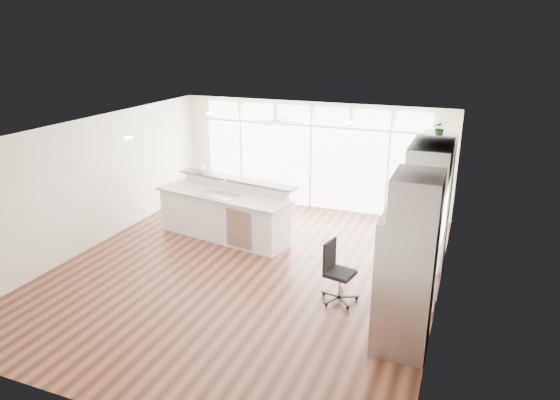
% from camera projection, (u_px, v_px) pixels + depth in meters
% --- Properties ---
extents(floor, '(7.00, 8.00, 0.02)m').
position_uv_depth(floor, '(246.00, 271.00, 9.56)').
color(floor, '#482116').
rests_on(floor, ground).
extents(ceiling, '(7.00, 8.00, 0.02)m').
position_uv_depth(ceiling, '(243.00, 131.00, 8.68)').
color(ceiling, silver).
rests_on(ceiling, wall_back).
extents(wall_back, '(7.00, 0.04, 2.70)m').
position_uv_depth(wall_back, '(312.00, 155.00, 12.64)').
color(wall_back, white).
rests_on(wall_back, floor).
extents(wall_front, '(7.00, 0.04, 2.70)m').
position_uv_depth(wall_front, '(91.00, 313.00, 5.60)').
color(wall_front, white).
rests_on(wall_front, floor).
extents(wall_left, '(0.04, 8.00, 2.70)m').
position_uv_depth(wall_left, '(92.00, 183.00, 10.33)').
color(wall_left, white).
rests_on(wall_left, floor).
extents(wall_right, '(0.04, 8.00, 2.70)m').
position_uv_depth(wall_right, '(444.00, 230.00, 7.90)').
color(wall_right, white).
rests_on(wall_right, floor).
extents(glass_wall, '(5.80, 0.06, 2.08)m').
position_uv_depth(glass_wall, '(311.00, 167.00, 12.68)').
color(glass_wall, white).
rests_on(glass_wall, wall_back).
extents(transom_row, '(5.90, 0.06, 0.40)m').
position_uv_depth(transom_row, '(312.00, 115.00, 12.25)').
color(transom_row, white).
rests_on(transom_row, wall_back).
extents(desk_window, '(0.04, 0.85, 0.85)m').
position_uv_depth(desk_window, '(444.00, 212.00, 8.12)').
color(desk_window, white).
rests_on(desk_window, wall_right).
extents(ceiling_fan, '(1.16, 1.16, 0.32)m').
position_uv_depth(ceiling_fan, '(276.00, 117.00, 11.39)').
color(ceiling_fan, white).
rests_on(ceiling_fan, ceiling).
extents(recessed_lights, '(3.40, 3.00, 0.02)m').
position_uv_depth(recessed_lights, '(248.00, 130.00, 8.86)').
color(recessed_lights, white).
rests_on(recessed_lights, ceiling).
extents(oven_cabinet, '(0.64, 1.20, 2.50)m').
position_uv_depth(oven_cabinet, '(433.00, 200.00, 9.63)').
color(oven_cabinet, white).
rests_on(oven_cabinet, floor).
extents(desk_nook, '(0.72, 1.30, 0.76)m').
position_uv_depth(desk_nook, '(417.00, 273.00, 8.61)').
color(desk_nook, white).
rests_on(desk_nook, floor).
extents(upper_cabinets, '(0.64, 1.30, 0.64)m').
position_uv_depth(upper_cabinets, '(431.00, 163.00, 7.96)').
color(upper_cabinets, white).
rests_on(upper_cabinets, wall_right).
extents(refrigerator, '(0.76, 0.90, 2.00)m').
position_uv_depth(refrigerator, '(405.00, 284.00, 6.96)').
color(refrigerator, '#ACABB0').
rests_on(refrigerator, floor).
extents(fridge_cabinet, '(0.64, 0.90, 0.60)m').
position_uv_depth(fridge_cabinet, '(418.00, 196.00, 6.52)').
color(fridge_cabinet, white).
rests_on(fridge_cabinet, wall_right).
extents(framed_photos, '(0.06, 0.22, 0.80)m').
position_uv_depth(framed_photos, '(446.00, 209.00, 8.71)').
color(framed_photos, black).
rests_on(framed_photos, wall_right).
extents(kitchen_island, '(3.28, 1.71, 1.24)m').
position_uv_depth(kitchen_island, '(223.00, 211.00, 10.88)').
color(kitchen_island, white).
rests_on(kitchen_island, floor).
extents(rug, '(0.96, 0.80, 0.01)m').
position_uv_depth(rug, '(408.00, 280.00, 9.16)').
color(rug, '#382212').
rests_on(rug, floor).
extents(office_chair, '(0.63, 0.60, 1.05)m').
position_uv_depth(office_chair, '(340.00, 273.00, 8.30)').
color(office_chair, black).
rests_on(office_chair, floor).
extents(fishbowl, '(0.24, 0.24, 0.21)m').
position_uv_depth(fishbowl, '(200.00, 169.00, 11.44)').
color(fishbowl, silver).
rests_on(fishbowl, kitchen_island).
extents(monitor, '(0.15, 0.50, 0.41)m').
position_uv_depth(monitor, '(415.00, 241.00, 8.45)').
color(monitor, black).
rests_on(monitor, desk_nook).
extents(keyboard, '(0.16, 0.33, 0.02)m').
position_uv_depth(keyboard, '(404.00, 250.00, 8.57)').
color(keyboard, silver).
rests_on(keyboard, desk_nook).
extents(potted_plant, '(0.29, 0.32, 0.23)m').
position_uv_depth(potted_plant, '(440.00, 130.00, 9.19)').
color(potted_plant, '#255524').
rests_on(potted_plant, oven_cabinet).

